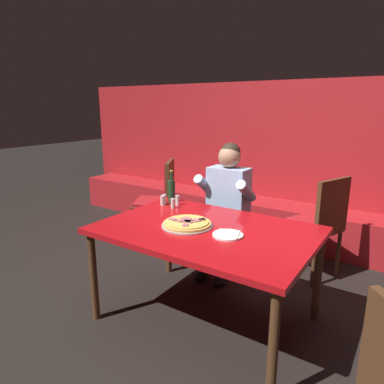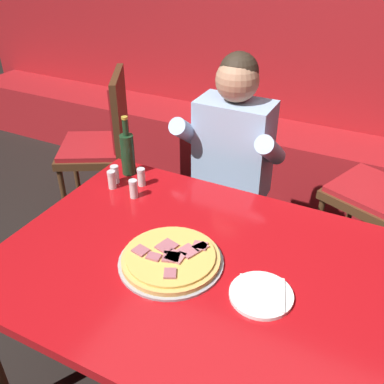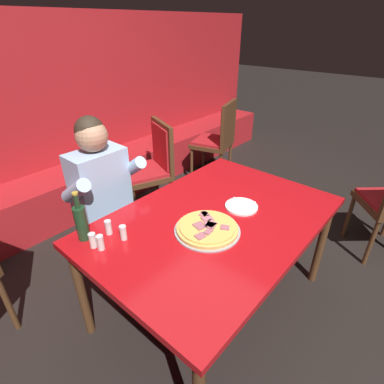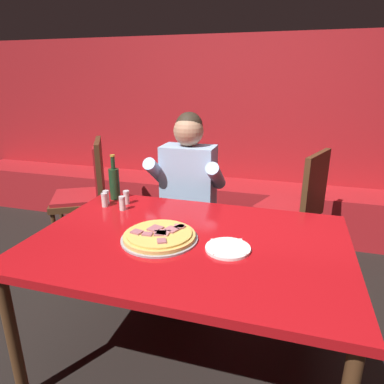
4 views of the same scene
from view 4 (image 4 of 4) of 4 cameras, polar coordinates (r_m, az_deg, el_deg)
ground_plane at (r=2.14m, az=-0.50°, el=-26.04°), size 24.00×24.00×0.00m
booth_wall_panel at (r=3.70m, az=9.50°, el=9.85°), size 6.80×0.16×1.90m
booth_bench at (r=3.58m, az=8.22°, el=-2.36°), size 6.46×0.48×0.46m
main_dining_table at (r=1.73m, az=-0.57°, el=-9.77°), size 1.53×1.05×0.75m
pizza at (r=1.69m, az=-5.43°, el=-7.31°), size 0.38×0.38×0.05m
plate_white_paper at (r=1.60m, az=6.01°, el=-9.29°), size 0.21×0.21×0.02m
beer_bottle at (r=2.26m, az=-12.81°, el=1.56°), size 0.07×0.07×0.29m
shaker_black_pepper at (r=2.20m, az=-14.12°, el=-0.95°), size 0.04×0.04×0.09m
shaker_oregano at (r=2.17m, az=-10.87°, el=-0.98°), size 0.04×0.04×0.09m
shaker_red_pepper_flakes at (r=2.16m, az=-14.36°, el=-1.39°), size 0.04×0.04×0.09m
shaker_parmesan at (r=2.08m, az=-11.53°, el=-1.95°), size 0.04×0.04×0.09m
diner_seated_blue_shirt at (r=2.44m, az=-1.14°, el=-0.42°), size 0.53×0.53×1.27m
dining_chair_near_right at (r=3.07m, az=-17.05°, el=0.46°), size 0.60×0.60×1.01m
dining_chair_far_left at (r=2.77m, az=17.15°, el=-1.65°), size 0.57×0.57×0.98m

